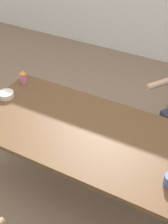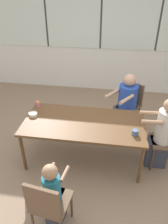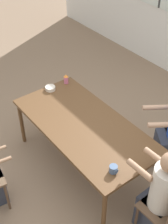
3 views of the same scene
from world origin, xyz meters
The scene contains 6 objects.
ground_plane centered at (0.00, 0.00, 0.00)m, with size 16.00×16.00×0.00m, color #8C725B.
dining_table centered at (0.00, 0.00, 0.66)m, with size 1.83×0.91×0.72m.
person_woman_green_shirt centered at (1.17, 0.04, 0.55)m, with size 0.51×0.31×1.18m.
coffee_mug centered at (0.75, -0.20, 0.76)m, with size 0.09×0.08×0.08m.
sippy_cup centered at (-0.83, 0.32, 0.79)m, with size 0.06×0.06×0.14m.
bowl_white_shallow centered at (-0.82, 0.06, 0.74)m, with size 0.13×0.13×0.05m.
Camera 3 is at (2.17, -1.66, 3.14)m, focal length 50.00 mm.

